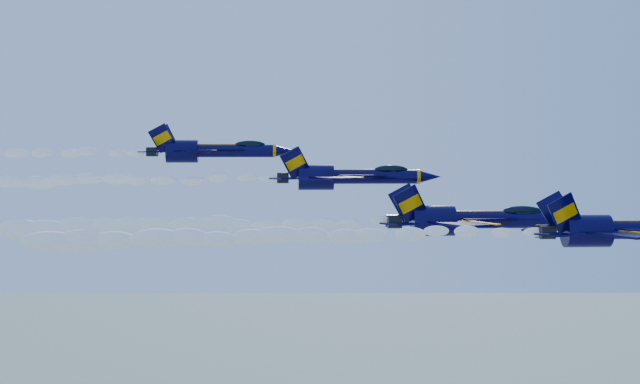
{
  "coord_description": "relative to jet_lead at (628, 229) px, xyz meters",
  "views": [
    {
      "loc": [
        -9.24,
        -84.89,
        157.65
      ],
      "look_at": [
        -4.11,
        -1.51,
        153.96
      ],
      "focal_mm": 50.0,
      "sensor_mm": 36.0,
      "label": 1
    }
  ],
  "objects": [
    {
      "name": "jet_third",
      "position": [
        -21.23,
        17.57,
        3.91
      ],
      "size": [
        16.43,
        13.48,
        6.1
      ],
      "color": "black"
    },
    {
      "name": "jet_fourth",
      "position": [
        -35.09,
        22.91,
        6.49
      ],
      "size": [
        15.43,
        12.66,
        5.74
      ],
      "color": "black"
    },
    {
      "name": "jet_lead",
      "position": [
        0.0,
        0.0,
        0.0
      ],
      "size": [
        17.22,
        14.13,
        6.4
      ],
      "color": "black"
    },
    {
      "name": "jet_second",
      "position": [
        -10.43,
        10.39,
        0.1
      ],
      "size": [
        18.31,
        15.02,
        6.8
      ],
      "color": "black"
    },
    {
      "name": "smoke_trail_jet_lead",
      "position": [
        -27.57,
        -0.0,
        -0.4
      ],
      "size": [
        40.42,
        1.92,
        1.73
      ],
      "primitive_type": "ellipsoid",
      "color": "white"
    },
    {
      "name": "smoke_trail_jet_second",
      "position": [
        -38.46,
        10.39,
        -0.32
      ],
      "size": [
        40.42,
        2.04,
        1.84
      ],
      "primitive_type": "ellipsoid",
      "color": "white"
    },
    {
      "name": "smoke_trail_jet_third",
      "position": [
        -48.46,
        17.57,
        3.51
      ],
      "size": [
        40.42,
        1.83,
        1.65
      ],
      "primitive_type": "ellipsoid",
      "color": "white"
    }
  ]
}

